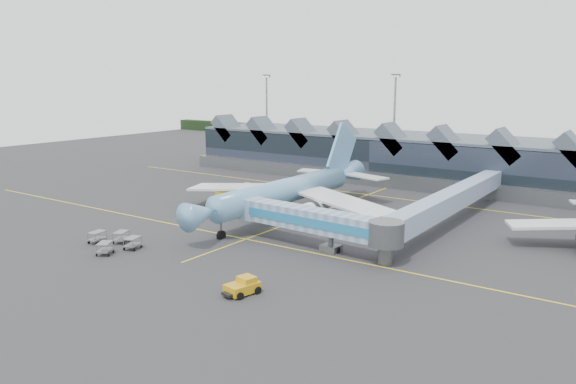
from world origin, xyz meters
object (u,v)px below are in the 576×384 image
Objects in this scene: main_airliner at (290,190)px; pushback_tug at (243,286)px; fuel_truck at (237,194)px; jet_bridge at (324,223)px.

main_airliner is 10.62× the size of pushback_tug.
main_airliner is at bearing -14.77° from fuel_truck.
jet_bridge is at bearing 106.06° from pushback_tug.
main_airliner is 18.73m from jet_bridge.
jet_bridge is 2.43× the size of fuel_truck.
main_airliner reaches higher than fuel_truck.
main_airliner is 1.79× the size of jet_bridge.
jet_bridge is 28.99m from fuel_truck.
fuel_truck is at bearing 175.98° from main_airliner.
pushback_tug is at bearing -83.21° from jet_bridge.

